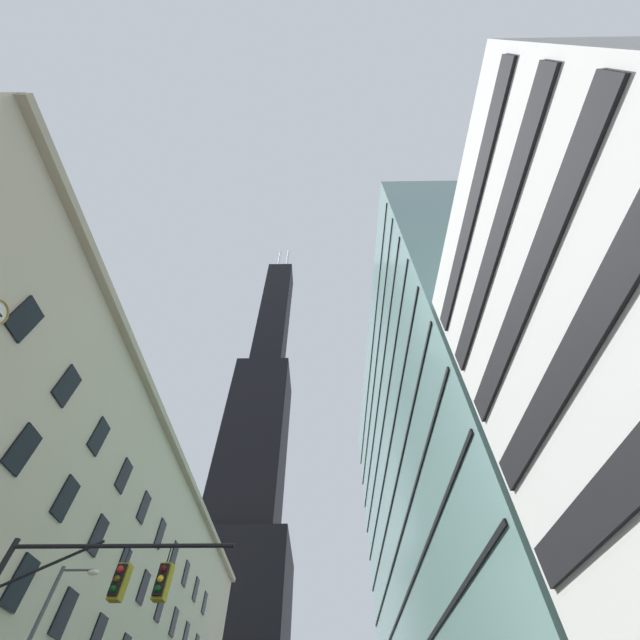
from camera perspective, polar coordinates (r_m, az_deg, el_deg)
The scene contains 4 objects.
station_building at distance 43.65m, azimuth -34.47°, elevation -30.98°, with size 13.62×67.92×24.04m.
dark_skyscraper at distance 125.59m, azimuth -10.72°, elevation -22.92°, with size 27.77×27.77×208.71m.
glass_office_midrise at distance 47.62m, azimuth 22.54°, elevation -21.97°, with size 19.32×50.42×45.36m.
traffic_signal_mast at distance 16.88m, azimuth -33.34°, elevation -32.87°, with size 8.02×0.63×7.20m.
Camera 1 is at (4.17, -8.51, 1.61)m, focal length 21.10 mm.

